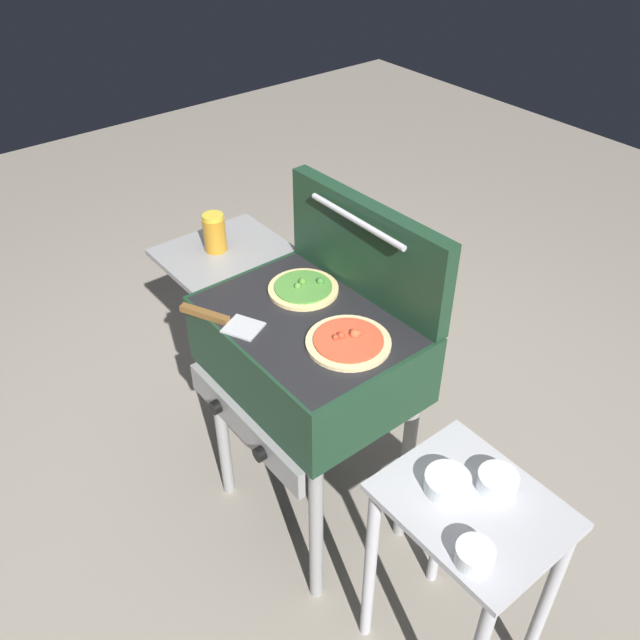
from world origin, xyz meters
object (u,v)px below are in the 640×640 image
Objects in this scene: grill at (306,353)px; sauce_jar at (215,233)px; pizza_veggie at (303,288)px; spatula at (220,320)px; prep_table at (463,551)px; topping_bowl_near at (498,482)px; pizza_pepperoni at (348,341)px; topping_bowl_middle at (474,555)px; topping_bowl_far at (447,483)px.

grill is 0.52m from sauce_jar.
pizza_veggie is 0.39m from sauce_jar.
prep_table is (0.80, 0.21, -0.39)m from spatula.
topping_bowl_near is (0.68, 0.09, -0.02)m from grill.
pizza_veggie is at bearing 144.88° from grill.
prep_table is at bearing 0.37° from grill.
pizza_veggie is 0.91× the size of pizza_pepperoni.
grill is at bearing -175.25° from pizza_pepperoni.
sauce_jar is at bearing 150.31° from spatula.
pizza_veggie is 0.29m from pizza_pepperoni.
pizza_veggie reaches higher than spatula.
grill is 10.49× the size of topping_bowl_middle.
sauce_jar is at bearing -179.27° from prep_table.
prep_table is (0.50, -0.01, -0.39)m from pizza_pepperoni.
spatula is 0.87m from topping_bowl_near.
sauce_jar is 1.28m from topping_bowl_middle.
pizza_veggie reaches higher than topping_bowl_far.
pizza_veggie reaches higher than topping_bowl_middle.
topping_bowl_far is (0.42, -0.03, -0.17)m from pizza_pepperoni.
topping_bowl_middle is (0.91, 0.09, -0.17)m from spatula.
topping_bowl_far is at bearing -164.62° from prep_table.
pizza_pepperoni is at bearing 178.81° from prep_table.
grill is 0.60m from topping_bowl_far.
spatula is (-0.03, -0.28, -0.00)m from pizza_veggie.
topping_bowl_near is 0.23m from topping_bowl_middle.
pizza_pepperoni is 0.63m from prep_table.
pizza_veggie reaches higher than prep_table.
pizza_pepperoni is 2.60× the size of topping_bowl_middle.
grill is 0.79m from topping_bowl_middle.
spatula reaches higher than prep_table.
pizza_pepperoni is at bearing 4.75° from grill.
topping_bowl_far is at bearing 14.83° from spatula.
topping_bowl_middle is at bearing -29.74° from topping_bowl_far.
sauce_jar reaches higher than topping_bowl_near.
topping_bowl_middle is (0.18, -0.10, 0.00)m from topping_bowl_far.
topping_bowl_near is at bearing 4.83° from sauce_jar.
sauce_jar is at bearing 175.13° from topping_bowl_middle.
grill reaches higher than prep_table.
pizza_pepperoni is at bearing -171.74° from topping_bowl_near.
sauce_jar reaches higher than pizza_pepperoni.
topping_bowl_far is at bearing 150.26° from topping_bowl_middle.
pizza_pepperoni is 0.53m from topping_bowl_near.
spatula is at bearing -159.80° from topping_bowl_near.
topping_bowl_far is (-0.07, -0.10, -0.00)m from topping_bowl_near.
topping_bowl_far is (-0.07, -0.02, 0.22)m from prep_table.
spatula is 2.21× the size of topping_bowl_far.
spatula is at bearing -121.67° from grill.
pizza_veggie is 0.30× the size of prep_table.
pizza_veggie is 2.09× the size of topping_bowl_near.
topping_bowl_far is at bearing -7.18° from pizza_veggie.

